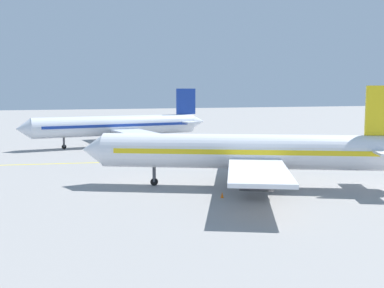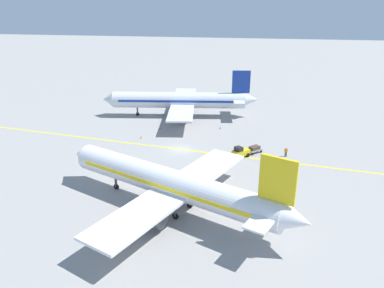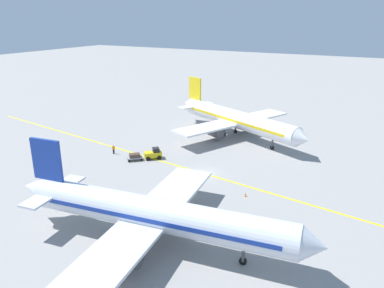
# 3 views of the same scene
# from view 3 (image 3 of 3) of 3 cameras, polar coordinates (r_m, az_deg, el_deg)

# --- Properties ---
(ground_plane) EXTENTS (400.00, 400.00, 0.00)m
(ground_plane) POSITION_cam_3_polar(r_m,az_deg,el_deg) (59.97, 1.78, -4.52)
(ground_plane) COLOR gray
(apron_yellow_centreline) EXTENTS (17.68, 118.81, 0.01)m
(apron_yellow_centreline) POSITION_cam_3_polar(r_m,az_deg,el_deg) (59.97, 1.78, -4.52)
(apron_yellow_centreline) COLOR yellow
(apron_yellow_centreline) RESTS_ON ground
(airplane_at_gate) EXTENTS (27.71, 33.68, 10.60)m
(airplane_at_gate) POSITION_cam_3_polar(r_m,az_deg,el_deg) (77.49, 6.66, 3.76)
(airplane_at_gate) COLOR white
(airplane_at_gate) RESTS_ON ground
(airplane_adjacent_stand) EXTENTS (28.44, 35.52, 10.60)m
(airplane_adjacent_stand) POSITION_cam_3_polar(r_m,az_deg,el_deg) (41.10, -5.99, -10.61)
(airplane_adjacent_stand) COLOR silver
(airplane_adjacent_stand) RESTS_ON ground
(baggage_tug_white) EXTENTS (3.17, 3.20, 2.11)m
(baggage_tug_white) POSITION_cam_3_polar(r_m,az_deg,el_deg) (66.09, -5.90, -1.48)
(baggage_tug_white) COLOR gold
(baggage_tug_white) RESTS_ON ground
(baggage_cart_trailing) EXTENTS (2.82, 2.84, 1.24)m
(baggage_cart_trailing) POSITION_cam_3_polar(r_m,az_deg,el_deg) (65.71, -8.73, -1.86)
(baggage_cart_trailing) COLOR gray
(baggage_cart_trailing) RESTS_ON ground
(ground_crew_worker) EXTENTS (0.26, 0.58, 1.68)m
(ground_crew_worker) POSITION_cam_3_polar(r_m,az_deg,el_deg) (69.44, -11.87, -0.77)
(ground_crew_worker) COLOR #23232D
(ground_crew_worker) RESTS_ON ground
(traffic_cone_near_nose) EXTENTS (0.32, 0.32, 0.55)m
(traffic_cone_near_nose) POSITION_cam_3_polar(r_m,az_deg,el_deg) (53.33, -10.10, -7.65)
(traffic_cone_near_nose) COLOR orange
(traffic_cone_near_nose) RESTS_ON ground
(traffic_cone_mid_apron) EXTENTS (0.32, 0.32, 0.55)m
(traffic_cone_mid_apron) POSITION_cam_3_polar(r_m,az_deg,el_deg) (53.13, 8.14, -7.65)
(traffic_cone_mid_apron) COLOR orange
(traffic_cone_mid_apron) RESTS_ON ground
(traffic_cone_by_wingtip) EXTENTS (0.32, 0.32, 0.55)m
(traffic_cone_by_wingtip) POSITION_cam_3_polar(r_m,az_deg,el_deg) (80.13, 10.42, 1.53)
(traffic_cone_by_wingtip) COLOR orange
(traffic_cone_by_wingtip) RESTS_ON ground
(traffic_cone_far_edge) EXTENTS (0.32, 0.32, 0.55)m
(traffic_cone_far_edge) POSITION_cam_3_polar(r_m,az_deg,el_deg) (48.93, 2.94, -9.95)
(traffic_cone_far_edge) COLOR orange
(traffic_cone_far_edge) RESTS_ON ground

